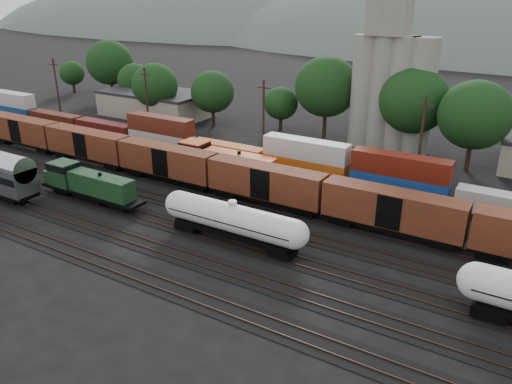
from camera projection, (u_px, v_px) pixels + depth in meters
The scene contains 11 objects.
ground at pixel (257, 225), 56.20m from camera, with size 600.00×600.00×0.00m, color black.
tracks at pixel (257, 224), 56.18m from camera, with size 180.00×33.20×0.20m.
green_locomotive at pixel (86, 183), 61.71m from camera, with size 15.59×2.75×4.13m.
tank_car_a at pixel (233, 220), 51.16m from camera, with size 17.09×3.06×4.48m.
orange_locomotive at pixel (221, 161), 68.80m from camera, with size 17.87×2.98×4.47m.
boxcar_string at pixel (214, 171), 63.48m from camera, with size 122.80×2.90×4.20m.
container_wall at pixel (362, 174), 63.86m from camera, with size 178.40×2.60×5.80m.
grain_silo at pixel (391, 80), 78.92m from camera, with size 13.40×5.00×29.00m.
industrial_sheds at pixel (405, 137), 80.02m from camera, with size 119.38×17.26×5.10m.
tree_band at pixel (381, 100), 82.01m from camera, with size 164.23×21.85×14.07m.
utility_poles at pixel (336, 128), 71.30m from camera, with size 122.20×0.36×12.00m.
Camera 1 is at (26.05, -43.42, 24.65)m, focal length 35.00 mm.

